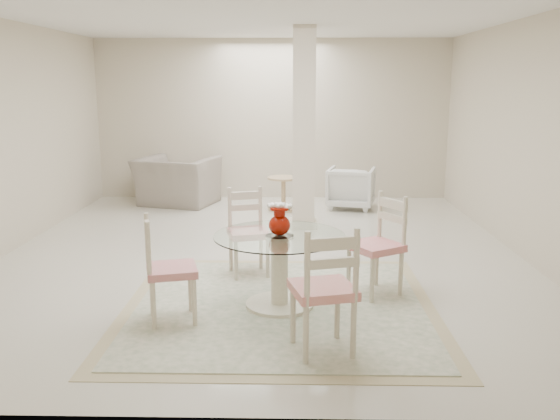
{
  "coord_description": "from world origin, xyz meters",
  "views": [
    {
      "loc": [
        0.36,
        -6.71,
        1.98
      ],
      "look_at": [
        0.24,
        -1.5,
        0.85
      ],
      "focal_mm": 38.0,
      "sensor_mm": 36.0,
      "label": 1
    }
  ],
  "objects_px": {
    "dining_chair_east": "(381,237)",
    "armchair_white": "(351,188)",
    "dining_chair_north": "(247,225)",
    "dining_table": "(280,271)",
    "dining_chair_south": "(326,282)",
    "column": "(304,130)",
    "dining_chair_west": "(163,262)",
    "recliner_taupe": "(177,181)",
    "side_table": "(283,195)",
    "red_vase": "(280,220)"
  },
  "relations": [
    {
      "from": "dining_chair_south",
      "to": "armchair_white",
      "type": "xyz_separation_m",
      "value": [
        0.69,
        5.27,
        -0.24
      ]
    },
    {
      "from": "column",
      "to": "dining_chair_north",
      "type": "distance_m",
      "value": 2.29
    },
    {
      "from": "column",
      "to": "dining_chair_east",
      "type": "bearing_deg",
      "value": -75.33
    },
    {
      "from": "dining_chair_north",
      "to": "dining_chair_south",
      "type": "height_order",
      "value": "dining_chair_south"
    },
    {
      "from": "dining_chair_south",
      "to": "recliner_taupe",
      "type": "xyz_separation_m",
      "value": [
        -2.14,
        5.51,
        -0.19
      ]
    },
    {
      "from": "dining_table",
      "to": "dining_chair_south",
      "type": "height_order",
      "value": "dining_chair_south"
    },
    {
      "from": "dining_chair_south",
      "to": "side_table",
      "type": "relative_size",
      "value": 2.08
    },
    {
      "from": "dining_chair_east",
      "to": "recliner_taupe",
      "type": "bearing_deg",
      "value": -179.2
    },
    {
      "from": "red_vase",
      "to": "recliner_taupe",
      "type": "xyz_separation_m",
      "value": [
        -1.79,
        4.55,
        -0.42
      ]
    },
    {
      "from": "column",
      "to": "dining_chair_west",
      "type": "height_order",
      "value": "column"
    },
    {
      "from": "dining_table",
      "to": "armchair_white",
      "type": "bearing_deg",
      "value": 76.4
    },
    {
      "from": "dining_chair_south",
      "to": "recliner_taupe",
      "type": "height_order",
      "value": "dining_chair_south"
    },
    {
      "from": "column",
      "to": "dining_chair_north",
      "type": "height_order",
      "value": "column"
    },
    {
      "from": "dining_chair_south",
      "to": "recliner_taupe",
      "type": "relative_size",
      "value": 0.91
    },
    {
      "from": "dining_chair_south",
      "to": "dining_chair_east",
      "type": "bearing_deg",
      "value": -128.67
    },
    {
      "from": "dining_chair_east",
      "to": "dining_chair_north",
      "type": "xyz_separation_m",
      "value": [
        -1.3,
        0.58,
        -0.03
      ]
    },
    {
      "from": "column",
      "to": "red_vase",
      "type": "height_order",
      "value": "column"
    },
    {
      "from": "dining_chair_west",
      "to": "recliner_taupe",
      "type": "xyz_separation_m",
      "value": [
        -0.83,
        4.9,
        -0.14
      ]
    },
    {
      "from": "dining_table",
      "to": "dining_chair_west",
      "type": "relative_size",
      "value": 1.15
    },
    {
      "from": "side_table",
      "to": "dining_table",
      "type": "bearing_deg",
      "value": -89.56
    },
    {
      "from": "column",
      "to": "recliner_taupe",
      "type": "height_order",
      "value": "column"
    },
    {
      "from": "dining_table",
      "to": "dining_chair_west",
      "type": "height_order",
      "value": "dining_chair_west"
    },
    {
      "from": "dining_table",
      "to": "dining_chair_north",
      "type": "bearing_deg",
      "value": 110.47
    },
    {
      "from": "dining_table",
      "to": "side_table",
      "type": "xyz_separation_m",
      "value": [
        -0.03,
        4.15,
        -0.1
      ]
    },
    {
      "from": "red_vase",
      "to": "dining_chair_north",
      "type": "relative_size",
      "value": 0.29
    },
    {
      "from": "dining_chair_south",
      "to": "armchair_white",
      "type": "distance_m",
      "value": 5.32
    },
    {
      "from": "dining_table",
      "to": "recliner_taupe",
      "type": "xyz_separation_m",
      "value": [
        -1.79,
        4.55,
        0.05
      ]
    },
    {
      "from": "side_table",
      "to": "dining_chair_east",
      "type": "bearing_deg",
      "value": -75.48
    },
    {
      "from": "red_vase",
      "to": "dining_chair_north",
      "type": "xyz_separation_m",
      "value": [
        -0.36,
        0.95,
        -0.28
      ]
    },
    {
      "from": "dining_chair_east",
      "to": "dining_chair_south",
      "type": "height_order",
      "value": "dining_chair_south"
    },
    {
      "from": "recliner_taupe",
      "to": "column",
      "type": "bearing_deg",
      "value": 158.75
    },
    {
      "from": "dining_chair_west",
      "to": "dining_chair_south",
      "type": "distance_m",
      "value": 1.44
    },
    {
      "from": "dining_chair_east",
      "to": "recliner_taupe",
      "type": "xyz_separation_m",
      "value": [
        -2.73,
        4.17,
        -0.17
      ]
    },
    {
      "from": "dining_chair_north",
      "to": "dining_table",
      "type": "bearing_deg",
      "value": -84.8
    },
    {
      "from": "column",
      "to": "dining_table",
      "type": "distance_m",
      "value": 3.18
    },
    {
      "from": "column",
      "to": "dining_chair_south",
      "type": "bearing_deg",
      "value": -88.59
    },
    {
      "from": "dining_chair_east",
      "to": "dining_chair_south",
      "type": "bearing_deg",
      "value": -56.3
    },
    {
      "from": "dining_chair_south",
      "to": "recliner_taupe",
      "type": "bearing_deg",
      "value": -83.51
    },
    {
      "from": "red_vase",
      "to": "dining_chair_east",
      "type": "bearing_deg",
      "value": 21.43
    },
    {
      "from": "dining_chair_east",
      "to": "dining_chair_north",
      "type": "relative_size",
      "value": 1.05
    },
    {
      "from": "dining_chair_north",
      "to": "dining_chair_east",
      "type": "bearing_deg",
      "value": -39.17
    },
    {
      "from": "dining_table",
      "to": "dining_chair_east",
      "type": "bearing_deg",
      "value": 21.6
    },
    {
      "from": "column",
      "to": "dining_chair_north",
      "type": "bearing_deg",
      "value": -106.66
    },
    {
      "from": "red_vase",
      "to": "armchair_white",
      "type": "distance_m",
      "value": 4.46
    },
    {
      "from": "dining_chair_west",
      "to": "dining_chair_south",
      "type": "xyz_separation_m",
      "value": [
        1.31,
        -0.6,
        0.05
      ]
    },
    {
      "from": "dining_chair_south",
      "to": "armchair_white",
      "type": "bearing_deg",
      "value": -112.19
    },
    {
      "from": "red_vase",
      "to": "side_table",
      "type": "distance_m",
      "value": 4.19
    },
    {
      "from": "red_vase",
      "to": "dining_chair_north",
      "type": "height_order",
      "value": "dining_chair_north"
    },
    {
      "from": "dining_chair_east",
      "to": "armchair_white",
      "type": "height_order",
      "value": "dining_chair_east"
    },
    {
      "from": "recliner_taupe",
      "to": "armchair_white",
      "type": "xyz_separation_m",
      "value": [
        2.83,
        -0.24,
        -0.06
      ]
    }
  ]
}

